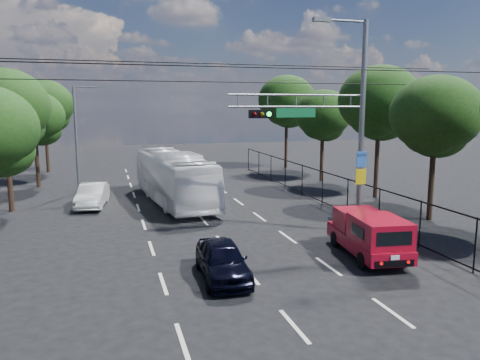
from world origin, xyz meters
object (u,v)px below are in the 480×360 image
object	(u,v)px
signal_mast	(338,118)
white_bus	(174,177)
red_pickup	(369,233)
white_van	(92,195)
navy_hatchback	(222,260)

from	to	relation	value
signal_mast	white_bus	bearing A→B (deg)	123.77
red_pickup	white_van	distance (m)	16.26
signal_mast	navy_hatchback	size ratio (longest dim) A/B	2.52
red_pickup	navy_hatchback	size ratio (longest dim) A/B	1.29
red_pickup	white_van	size ratio (longest dim) A/B	1.20
signal_mast	red_pickup	xyz separation A→B (m)	(-0.29, -3.38, -4.31)
signal_mast	white_van	distance (m)	14.80
navy_hatchback	white_bus	size ratio (longest dim) A/B	0.34
signal_mast	red_pickup	world-z (taller)	signal_mast
navy_hatchback	white_van	world-z (taller)	white_van
red_pickup	signal_mast	bearing A→B (deg)	85.02
navy_hatchback	white_van	bearing A→B (deg)	111.64
white_van	white_bus	bearing A→B (deg)	8.19
white_bus	white_van	xyz separation A→B (m)	(-4.73, -0.02, -0.86)
navy_hatchback	signal_mast	bearing A→B (deg)	35.64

